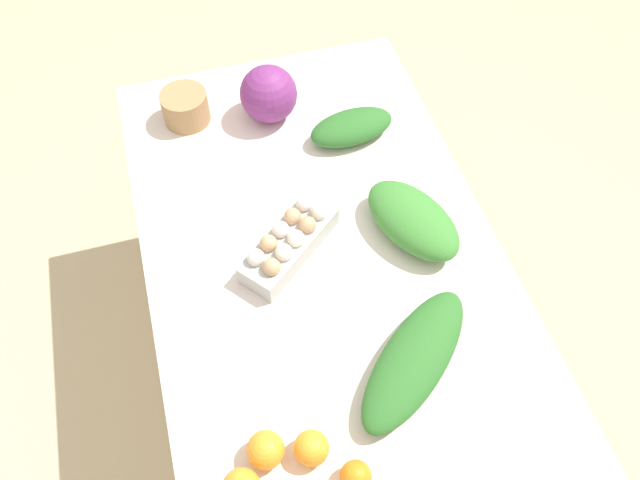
{
  "coord_description": "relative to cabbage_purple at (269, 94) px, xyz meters",
  "views": [
    {
      "loc": [
        0.85,
        -0.24,
        2.03
      ],
      "look_at": [
        0.0,
        0.0,
        0.75
      ],
      "focal_mm": 35.0,
      "sensor_mm": 36.0,
      "label": 1
    }
  ],
  "objects": [
    {
      "name": "orange_6",
      "position": [
        0.98,
        -0.15,
        -0.05
      ],
      "size": [
        0.07,
        0.07,
        0.07
      ],
      "primitive_type": "sphere",
      "color": "orange",
      "rests_on": "dining_table"
    },
    {
      "name": "ground_plane",
      "position": [
        0.48,
        0.01,
        -0.81
      ],
      "size": [
        8.0,
        8.0,
        0.0
      ],
      "primitive_type": "plane",
      "color": "#C6B289"
    },
    {
      "name": "greens_bunch_kale",
      "position": [
        0.86,
        0.12,
        -0.04
      ],
      "size": [
        0.36,
        0.39,
        0.08
      ],
      "primitive_type": "ellipsoid",
      "rotation": [
        0.0,
        0.0,
        2.28
      ],
      "color": "#2D6B28",
      "rests_on": "dining_table"
    },
    {
      "name": "greens_bunch_scallion",
      "position": [
        0.15,
        0.2,
        -0.05
      ],
      "size": [
        0.15,
        0.26,
        0.07
      ],
      "primitive_type": "ellipsoid",
      "rotation": [
        0.0,
        0.0,
        4.82
      ],
      "color": "#2D6B28",
      "rests_on": "dining_table"
    },
    {
      "name": "orange_5",
      "position": [
        1.05,
        -0.08,
        -0.05
      ],
      "size": [
        0.06,
        0.06,
        0.06
      ],
      "primitive_type": "sphere",
      "color": "orange",
      "rests_on": "dining_table"
    },
    {
      "name": "cabbage_purple",
      "position": [
        0.0,
        0.0,
        0.0
      ],
      "size": [
        0.16,
        0.16,
        0.16
      ],
      "primitive_type": "sphere",
      "color": "#7A2D75",
      "rests_on": "dining_table"
    },
    {
      "name": "egg_carton",
      "position": [
        0.48,
        -0.07,
        -0.04
      ],
      "size": [
        0.26,
        0.29,
        0.09
      ],
      "rotation": [
        0.0,
        0.0,
        5.4
      ],
      "color": "#B7B7B2",
      "rests_on": "dining_table"
    },
    {
      "name": "orange_7",
      "position": [
        0.96,
        -0.24,
        -0.04
      ],
      "size": [
        0.08,
        0.08,
        0.08
      ],
      "primitive_type": "sphere",
      "color": "orange",
      "rests_on": "dining_table"
    },
    {
      "name": "paper_bag",
      "position": [
        -0.05,
        -0.24,
        -0.04
      ],
      "size": [
        0.13,
        0.13,
        0.09
      ],
      "primitive_type": "cylinder",
      "color": "#A87F51",
      "rests_on": "dining_table"
    },
    {
      "name": "greens_bunch_chard",
      "position": [
        0.51,
        0.25,
        -0.03
      ],
      "size": [
        0.33,
        0.26,
        0.1
      ],
      "primitive_type": "ellipsoid",
      "rotation": [
        0.0,
        0.0,
        3.54
      ],
      "color": "#3D8433",
      "rests_on": "dining_table"
    },
    {
      "name": "dining_table",
      "position": [
        0.48,
        0.01,
        -0.17
      ],
      "size": [
        1.46,
        0.88,
        0.73
      ],
      "color": "silver",
      "rests_on": "ground_plane"
    }
  ]
}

